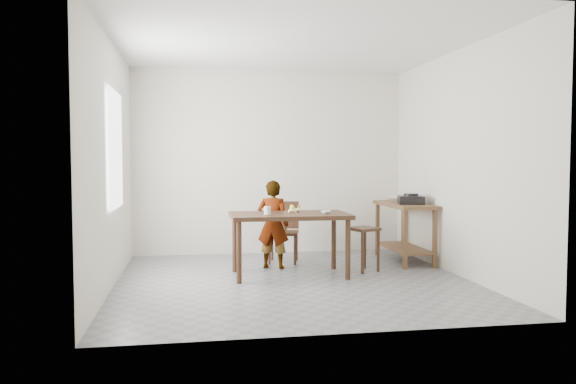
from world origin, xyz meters
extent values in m
cube|color=slate|center=(0.00, 0.00, -0.02)|extent=(4.00, 4.00, 0.04)
cube|color=white|center=(0.00, 0.00, 2.72)|extent=(4.00, 4.00, 0.04)
cube|color=silver|center=(0.00, 2.02, 1.35)|extent=(4.00, 0.04, 2.70)
cube|color=silver|center=(0.00, -2.02, 1.35)|extent=(4.00, 0.04, 2.70)
cube|color=silver|center=(-2.02, 0.00, 1.35)|extent=(0.04, 4.00, 2.70)
cube|color=silver|center=(2.02, 0.00, 1.35)|extent=(0.04, 4.00, 2.70)
cube|color=white|center=(-1.97, 0.20, 1.50)|extent=(0.02, 1.10, 1.30)
imported|color=white|center=(-0.13, 0.80, 0.56)|extent=(0.48, 0.40, 1.13)
cylinder|color=white|center=(-0.27, 0.22, 0.80)|extent=(0.10, 0.10, 0.10)
imported|color=silver|center=(0.42, 0.19, 0.77)|extent=(0.13, 0.13, 0.04)
imported|color=silver|center=(1.72, 1.40, 0.83)|extent=(0.30, 0.30, 0.06)
cube|color=black|center=(1.74, 0.82, 0.85)|extent=(0.40, 0.40, 0.11)
camera|label=1|loc=(-1.14, -6.26, 1.38)|focal=35.00mm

